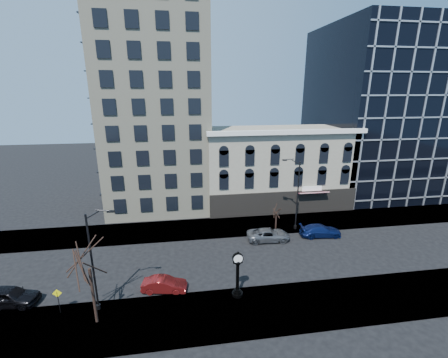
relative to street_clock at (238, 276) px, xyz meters
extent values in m
plane|color=black|center=(-1.72, 6.00, -2.11)|extent=(160.00, 160.00, 0.00)
cube|color=gray|center=(-1.72, 14.00, -2.05)|extent=(160.00, 6.00, 0.12)
cube|color=gray|center=(-1.72, -2.00, -2.05)|extent=(160.00, 6.00, 0.12)
cube|color=#BEB799|center=(-7.72, 25.00, 16.89)|extent=(15.00, 15.00, 38.00)
cube|color=#9D9681|center=(10.28, 22.00, 3.89)|extent=(22.00, 10.00, 12.00)
cube|color=white|center=(10.28, 16.80, 10.09)|extent=(22.60, 0.80, 0.60)
cube|color=black|center=(10.28, 16.95, -0.31)|extent=(22.00, 0.30, 3.60)
cube|color=maroon|center=(14.28, 16.40, 1.29)|extent=(4.50, 1.18, 0.55)
cube|color=black|center=(30.28, 27.00, 11.89)|extent=(20.00, 20.00, 28.00)
cylinder|color=black|center=(0.00, 0.00, -1.85)|extent=(1.00, 1.00, 0.27)
cylinder|color=black|center=(0.00, 0.00, -1.62)|extent=(0.72, 0.72, 0.18)
cylinder|color=black|center=(0.00, 0.00, -1.46)|extent=(0.54, 0.54, 0.14)
cylinder|color=black|center=(0.00, 0.00, -0.08)|extent=(0.29, 0.29, 2.63)
sphere|color=black|center=(0.00, 0.00, 1.32)|extent=(0.51, 0.51, 0.51)
cube|color=black|center=(0.00, 0.00, 1.41)|extent=(0.82, 0.21, 0.23)
cylinder|color=black|center=(0.00, 0.00, 1.77)|extent=(0.95, 0.31, 0.94)
cylinder|color=white|center=(0.00, -0.15, 1.77)|extent=(0.80, 0.03, 0.80)
cylinder|color=white|center=(0.00, 0.15, 1.77)|extent=(0.80, 0.03, 0.80)
sphere|color=black|center=(0.00, 0.00, 2.32)|extent=(0.18, 0.18, 0.18)
cylinder|color=black|center=(-11.84, 0.00, 2.32)|extent=(0.16, 0.16, 8.61)
cylinder|color=black|center=(-11.84, 0.00, -1.79)|extent=(0.36, 0.36, 0.40)
cube|color=black|center=(-9.94, -0.14, 6.78)|extent=(0.56, 0.26, 0.14)
cylinder|color=black|center=(10.08, 12.00, 2.57)|extent=(0.17, 0.17, 9.11)
cylinder|color=black|center=(10.08, 12.00, -1.77)|extent=(0.38, 0.38, 0.42)
cube|color=black|center=(8.12, 12.43, 7.28)|extent=(0.62, 0.35, 0.15)
cylinder|color=black|center=(-11.61, -1.48, 0.41)|extent=(0.23, 0.23, 4.80)
cylinder|color=black|center=(7.57, 12.48, -0.83)|extent=(0.20, 0.20, 2.32)
cylinder|color=black|center=(-14.85, 0.00, -0.96)|extent=(0.06, 0.06, 2.04)
cube|color=#FBF70D|center=(-14.85, 0.00, -0.13)|extent=(0.72, 0.04, 0.72)
imported|color=black|center=(-19.49, 1.83, -1.29)|extent=(5.01, 2.63, 1.63)
imported|color=maroon|center=(-6.46, 1.72, -1.44)|extent=(4.23, 2.02, 1.34)
imported|color=#595B60|center=(5.74, 9.67, -1.38)|extent=(5.36, 2.69, 1.46)
imported|color=#0C194C|center=(12.52, 9.79, -1.36)|extent=(5.29, 2.48, 1.49)
camera|label=1|loc=(-4.49, -22.23, 15.67)|focal=24.00mm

